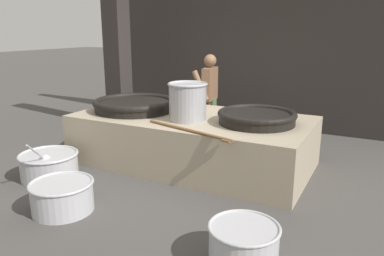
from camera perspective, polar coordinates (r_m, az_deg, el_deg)
The scene contains 12 objects.
ground_plane at distance 6.06m, azimuth 0.00°, elevation -5.31°, with size 60.00×60.00×0.00m, color #474442.
back_wall at distance 8.36m, azimuth 9.43°, elevation 12.70°, with size 7.04×0.24×3.61m, color #2D2826.
support_pillar at distance 8.22m, azimuth -11.38°, elevation 12.57°, with size 0.41×0.41×3.61m, color #2D2826.
hearth_platform at distance 5.94m, azimuth 0.00°, elevation -1.80°, with size 3.63×1.86×0.77m.
giant_wok_near at distance 6.30m, azimuth -8.72°, elevation 3.58°, with size 1.36×1.36×0.19m.
giant_wok_far at distance 5.43m, azimuth 9.85°, elevation 1.69°, with size 1.13×1.13×0.18m.
stock_pot at distance 5.52m, azimuth -0.66°, elevation 4.15°, with size 0.59×0.59×0.56m.
stirring_paddle at distance 4.92m, azimuth -0.21°, elevation -0.42°, with size 1.43×0.46×0.04m.
cook at distance 7.00m, azimuth 2.65°, elevation 4.98°, with size 0.41×0.62×1.65m.
prep_bowl_vegetables at distance 5.78m, azimuth -20.94°, elevation -5.18°, with size 0.83×1.01×0.71m.
prep_bowl_meat at distance 3.57m, azimuth 7.87°, elevation -17.00°, with size 0.66×0.66×0.39m.
prep_bowl_extra at distance 4.72m, azimuth -19.17°, elevation -9.61°, with size 0.75×0.75×0.36m.
Camera 1 is at (2.63, -5.04, 2.09)m, focal length 35.00 mm.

